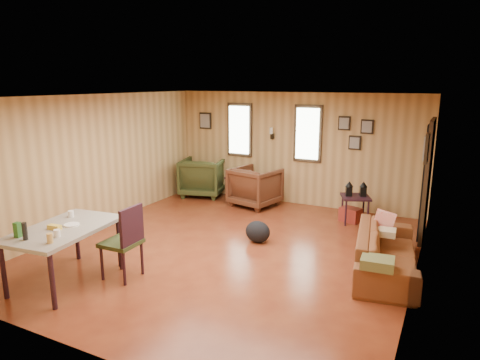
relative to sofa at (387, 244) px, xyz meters
The scene contains 11 objects.
room 2.33m from the sofa, behind, with size 5.54×6.04×2.44m.
sofa is the anchor object (origin of this frame).
recliner_brown 3.69m from the sofa, 144.63° to the left, with size 0.90×0.84×0.92m, color #512A18.
recliner_green 5.05m from the sofa, 152.07° to the left, with size 0.94×0.88×0.96m, color #32391A.
end_table 4.38m from the sofa, 145.24° to the left, with size 0.55×0.50×0.64m.
side_table 2.13m from the sofa, 113.57° to the left, with size 0.66×0.66×0.80m.
cooler 2.21m from the sofa, 115.12° to the left, with size 0.44×0.37×0.27m.
backpack 2.09m from the sofa, behind, with size 0.43×0.33×0.36m.
sofa_pillows 0.27m from the sofa, 100.39° to the right, with size 0.52×1.66×0.34m.
dining_table 4.39m from the sofa, 148.96° to the right, with size 1.05×1.58×0.97m.
dining_chair 3.60m from the sofa, 149.62° to the right, with size 0.48×0.48×1.02m.
Camera 1 is at (3.05, -5.65, 2.61)m, focal length 32.00 mm.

